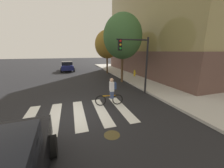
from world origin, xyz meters
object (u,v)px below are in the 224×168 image
cyclist (111,92)px  fire_hydrant (135,73)px  traffic_light_near (137,56)px  street_tree_near (123,37)px  street_tree_mid (107,45)px  sedan_mid (67,66)px  manhole_cover (112,135)px

cyclist → fire_hydrant: size_ratio=2.18×
traffic_light_near → street_tree_near: size_ratio=0.61×
cyclist → street_tree_mid: (3.00, 11.79, 3.30)m
sedan_mid → street_tree_mid: 7.85m
fire_hydrant → street_tree_mid: 6.01m
manhole_cover → street_tree_near: 10.48m
cyclist → street_tree_near: (2.95, 5.70, 3.79)m
traffic_light_near → cyclist: bearing=-148.8°
manhole_cover → cyclist: 3.14m
cyclist → fire_hydrant: 9.40m
sedan_mid → fire_hydrant: sedan_mid is taller
cyclist → street_tree_near: 7.46m
cyclist → street_tree_mid: size_ratio=0.28×
traffic_light_near → street_tree_near: street_tree_near is taller
manhole_cover → fire_hydrant: fire_hydrant is taller
fire_hydrant → street_tree_near: bearing=-141.9°
manhole_cover → fire_hydrant: (6.31, 10.55, 0.53)m
sedan_mid → cyclist: (2.71, -16.02, 0.03)m
manhole_cover → street_tree_mid: street_tree_mid is taller
cyclist → sedan_mid: bearing=99.6°
fire_hydrant → street_tree_near: street_tree_near is taller
manhole_cover → sedan_mid: (-1.85, 18.91, 0.81)m
sedan_mid → traffic_light_near: traffic_light_near is taller
cyclist → street_tree_mid: 12.61m
cyclist → street_tree_mid: street_tree_mid is taller
manhole_cover → cyclist: cyclist is taller
street_tree_mid → street_tree_near: bearing=-90.4°
manhole_cover → cyclist: (0.86, 2.90, 0.84)m
street_tree_mid → cyclist: bearing=-104.3°
manhole_cover → sedan_mid: size_ratio=0.14×
manhole_cover → street_tree_near: bearing=66.1°
traffic_light_near → fire_hydrant: 7.28m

